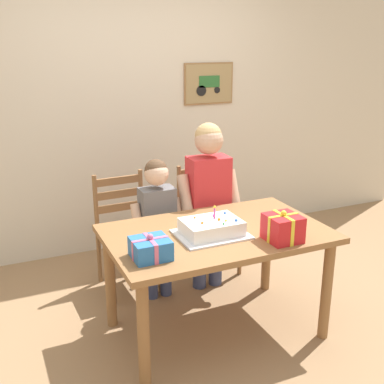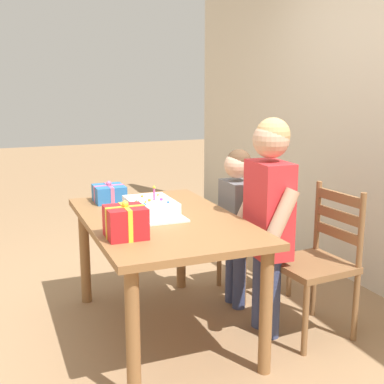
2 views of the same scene
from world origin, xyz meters
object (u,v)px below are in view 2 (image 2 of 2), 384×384
(dining_table, at_px, (162,234))
(birthday_cake, at_px, (151,208))
(gift_box_beside_cake, at_px, (126,222))
(chair_right, at_px, (317,261))
(child_older, at_px, (269,206))
(gift_box_red_large, at_px, (109,194))
(child_younger, at_px, (236,213))
(chair_left, at_px, (259,230))

(dining_table, bearing_deg, birthday_cake, -143.24)
(dining_table, relative_size, birthday_cake, 3.24)
(gift_box_beside_cake, height_order, chair_right, gift_box_beside_cake)
(child_older, bearing_deg, gift_box_red_large, -133.38)
(chair_right, xyz_separation_m, child_older, (-0.13, -0.28, 0.35))
(gift_box_red_large, distance_m, child_older, 1.09)
(birthday_cake, bearing_deg, gift_box_red_large, -161.92)
(birthday_cake, distance_m, child_older, 0.71)
(gift_box_red_large, relative_size, child_older, 0.16)
(gift_box_beside_cake, xyz_separation_m, chair_right, (0.06, 1.18, -0.36))
(birthday_cake, bearing_deg, dining_table, 36.76)
(gift_box_red_large, xyz_separation_m, chair_right, (0.88, 1.08, -0.33))
(birthday_cake, height_order, chair_right, birthday_cake)
(gift_box_beside_cake, distance_m, chair_right, 1.23)
(gift_box_red_large, bearing_deg, child_younger, 67.39)
(gift_box_red_large, xyz_separation_m, child_older, (0.75, 0.80, 0.01))
(chair_left, relative_size, child_older, 0.69)
(chair_left, bearing_deg, gift_box_beside_cake, -60.67)
(birthday_cake, relative_size, chair_left, 0.48)
(chair_left, height_order, child_younger, child_younger)
(gift_box_red_large, height_order, child_older, child_older)
(chair_left, xyz_separation_m, child_older, (0.59, -0.28, 0.35))
(chair_right, relative_size, child_older, 0.69)
(chair_left, relative_size, child_younger, 0.83)
(birthday_cake, height_order, child_younger, child_younger)
(dining_table, bearing_deg, gift_box_red_large, -159.32)
(gift_box_red_large, distance_m, child_younger, 0.87)
(chair_left, height_order, chair_right, same)
(dining_table, bearing_deg, child_older, 69.03)
(chair_left, distance_m, chair_right, 0.72)
(gift_box_beside_cake, distance_m, child_older, 0.90)
(chair_right, xyz_separation_m, child_younger, (-0.55, -0.28, 0.20))
(chair_right, bearing_deg, gift_box_beside_cake, -92.71)
(chair_left, bearing_deg, child_older, -25.47)
(gift_box_red_large, relative_size, child_younger, 0.20)
(dining_table, relative_size, gift_box_red_large, 6.62)
(chair_right, bearing_deg, birthday_cake, -114.35)
(child_younger, bearing_deg, gift_box_beside_cake, -61.28)
(dining_table, xyz_separation_m, gift_box_red_large, (-0.52, -0.20, 0.16))
(birthday_cake, xyz_separation_m, child_younger, (-0.13, 0.65, -0.12))
(gift_box_beside_cake, bearing_deg, chair_left, 119.33)
(gift_box_red_large, xyz_separation_m, chair_left, (0.16, 1.08, -0.33))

